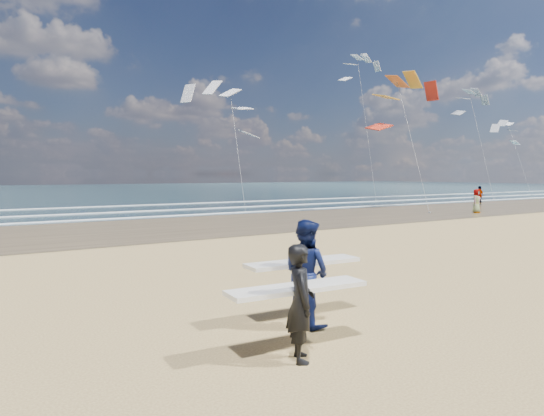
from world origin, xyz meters
TOP-DOWN VIEW (x-y plane):
  - wet_sand_strip at (20.00, 18.00)m, footprint 220.00×12.00m
  - ocean at (20.00, 72.00)m, footprint 220.00×100.00m
  - foam_breakers at (20.00, 28.10)m, footprint 220.00×11.70m
  - surfer_near at (0.09, -0.19)m, footprint 2.23×1.06m
  - surfer_far at (1.11, 1.02)m, footprint 2.23×1.20m
  - beachgoer_0 at (25.56, 14.24)m, footprint 0.89×0.69m
  - beachgoer_1 at (33.19, 19.09)m, footprint 0.97×0.46m
  - kite_0 at (23.41, 18.63)m, footprint 7.65×4.94m
  - kite_1 at (13.29, 25.79)m, footprint 6.81×4.85m
  - kite_2 at (43.60, 26.43)m, footprint 6.00×4.76m
  - kite_4 at (56.86, 29.81)m, footprint 5.85×4.74m
  - kite_5 at (31.00, 30.75)m, footprint 5.71×4.73m

SIDE VIEW (x-z plane):
  - wet_sand_strip at x=20.00m, z-range 0.00..0.01m
  - ocean at x=20.00m, z-range 0.00..0.02m
  - foam_breakers at x=20.00m, z-range 0.02..0.08m
  - beachgoer_0 at x=25.56m, z-range 0.00..1.62m
  - beachgoer_1 at x=33.19m, z-range 0.00..1.62m
  - surfer_near at x=0.09m, z-range 0.02..1.68m
  - surfer_far at x=1.11m, z-range 0.01..1.86m
  - kite_4 at x=56.86m, z-range 0.58..10.96m
  - kite_1 at x=13.29m, z-range 0.90..10.98m
  - kite_0 at x=23.41m, z-range 1.26..12.21m
  - kite_2 at x=43.60m, z-range 0.71..13.64m
  - kite_5 at x=31.00m, z-range 0.64..16.49m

